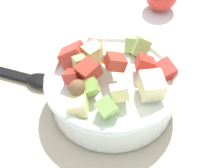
% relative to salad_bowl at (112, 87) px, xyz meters
% --- Properties ---
extents(ground_plane, '(2.40, 2.40, 0.00)m').
position_rel_salad_bowl_xyz_m(ground_plane, '(-0.01, 0.01, -0.05)').
color(ground_plane, silver).
extents(placemat, '(0.49, 0.36, 0.01)m').
position_rel_salad_bowl_xyz_m(placemat, '(-0.01, 0.01, -0.04)').
color(placemat, '#BCB299').
rests_on(placemat, ground_plane).
extents(salad_bowl, '(0.23, 0.23, 0.11)m').
position_rel_salad_bowl_xyz_m(salad_bowl, '(0.00, 0.00, 0.00)').
color(salad_bowl, white).
rests_on(salad_bowl, placemat).
extents(serving_spoon, '(0.23, 0.10, 0.01)m').
position_rel_salad_bowl_xyz_m(serving_spoon, '(-0.18, 0.06, -0.03)').
color(serving_spoon, black).
rests_on(serving_spoon, placemat).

